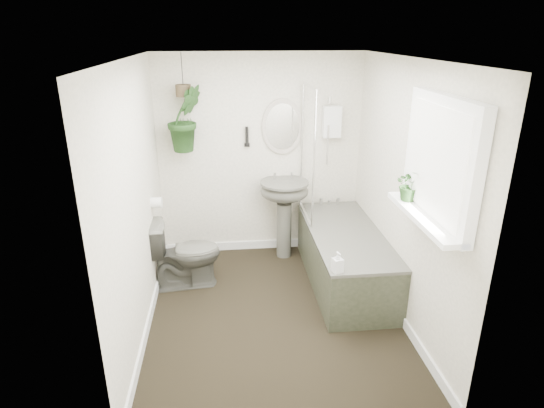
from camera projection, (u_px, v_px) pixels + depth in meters
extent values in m
cube|color=black|center=(274.00, 314.00, 4.30)|extent=(2.30, 2.80, 0.02)
cube|color=white|center=(274.00, 57.00, 3.47)|extent=(2.30, 2.80, 0.02)
cube|color=white|center=(260.00, 157.00, 5.19)|extent=(2.30, 0.02, 2.30)
cube|color=white|center=(301.00, 285.00, 2.57)|extent=(2.30, 0.02, 2.30)
cube|color=white|center=(135.00, 205.00, 3.77)|extent=(0.02, 2.80, 2.30)
cube|color=white|center=(405.00, 194.00, 4.00)|extent=(0.02, 2.80, 2.30)
cube|color=white|center=(274.00, 309.00, 4.27)|extent=(2.30, 2.80, 0.10)
cube|color=white|center=(332.00, 122.00, 5.06)|extent=(0.20, 0.10, 0.35)
ellipsoid|color=#B7AB9A|center=(283.00, 127.00, 5.05)|extent=(0.46, 0.03, 0.62)
cylinder|color=black|center=(247.00, 136.00, 5.04)|extent=(0.04, 0.04, 0.22)
cylinder|color=white|center=(156.00, 203.00, 4.51)|extent=(0.11, 0.11, 0.11)
cube|color=white|center=(440.00, 161.00, 3.16)|extent=(0.08, 1.00, 0.90)
cube|color=white|center=(424.00, 217.00, 3.30)|extent=(0.18, 1.00, 0.04)
cube|color=white|center=(434.00, 161.00, 3.16)|extent=(0.01, 0.86, 0.76)
imported|color=#4F4F47|center=(185.00, 253.00, 4.66)|extent=(0.76, 0.48, 0.73)
imported|color=black|center=(410.00, 185.00, 3.53)|extent=(0.26, 0.23, 0.26)
imported|color=black|center=(185.00, 119.00, 4.79)|extent=(0.48, 0.45, 0.70)
imported|color=black|center=(338.00, 262.00, 3.83)|extent=(0.10, 0.10, 0.18)
cylinder|color=#473925|center=(183.00, 91.00, 4.69)|extent=(0.16, 0.16, 0.12)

